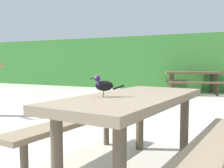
# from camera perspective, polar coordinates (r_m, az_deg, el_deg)

# --- Properties ---
(hedge_wall) EXTENTS (28.00, 2.31, 2.09)m
(hedge_wall) POSITION_cam_1_polar(r_m,az_deg,el_deg) (10.96, 21.64, 4.29)
(hedge_wall) COLOR #387A33
(hedge_wall) RESTS_ON ground
(picnic_table_foreground) EXTENTS (1.85, 1.87, 0.74)m
(picnic_table_foreground) POSITION_cam_1_polar(r_m,az_deg,el_deg) (2.40, 4.54, -6.79)
(picnic_table_foreground) COLOR #84725B
(picnic_table_foreground) RESTS_ON ground
(bird_grackle) EXTENTS (0.26, 0.17, 0.18)m
(bird_grackle) POSITION_cam_1_polar(r_m,az_deg,el_deg) (2.23, -1.94, -0.20)
(bird_grackle) COLOR black
(bird_grackle) RESTS_ON picnic_table_foreground
(picnic_table_mid_right) EXTENTS (2.16, 2.14, 0.74)m
(picnic_table_mid_right) POSITION_cam_1_polar(r_m,az_deg,el_deg) (9.39, 17.03, 1.44)
(picnic_table_mid_right) COLOR brown
(picnic_table_mid_right) RESTS_ON ground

